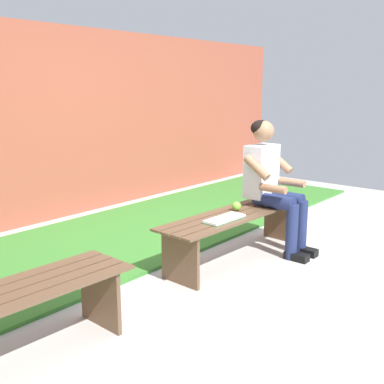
{
  "coord_description": "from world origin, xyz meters",
  "views": [
    {
      "loc": [
        3.41,
        2.34,
        1.56
      ],
      "look_at": [
        0.82,
        0.15,
        0.8
      ],
      "focal_mm": 44.12,
      "sensor_mm": 36.0,
      "label": 1
    }
  ],
  "objects": [
    {
      "name": "grass_strip",
      "position": [
        1.17,
        -1.28,
        0.01
      ],
      "size": [
        9.0,
        1.83,
        0.03
      ],
      "primitive_type": "cube",
      "color": "#387A2D",
      "rests_on": "ground"
    },
    {
      "name": "person_seated",
      "position": [
        -0.42,
        0.1,
        0.69
      ],
      "size": [
        0.5,
        0.69,
        1.25
      ],
      "color": "silver",
      "rests_on": "ground"
    },
    {
      "name": "bench_near",
      "position": [
        0.0,
        0.0,
        0.34
      ],
      "size": [
        1.77,
        0.49,
        0.45
      ],
      "rotation": [
        0.0,
        0.0,
        -0.03
      ],
      "color": "brown",
      "rests_on": "ground"
    },
    {
      "name": "book_open",
      "position": [
        0.28,
        0.06,
        0.46
      ],
      "size": [
        0.42,
        0.17,
        0.02
      ],
      "rotation": [
        0.0,
        0.0,
        -0.03
      ],
      "color": "white",
      "rests_on": "bench_near"
    },
    {
      "name": "apple",
      "position": [
        -0.04,
        -0.04,
        0.49
      ],
      "size": [
        0.09,
        0.09,
        0.09
      ],
      "primitive_type": "sphere",
      "color": "#72B738",
      "rests_on": "bench_near"
    },
    {
      "name": "ground_plane",
      "position": [
        1.17,
        1.0,
        -0.02
      ],
      "size": [
        10.0,
        7.0,
        0.04
      ],
      "primitive_type": "cube",
      "color": "#B2B2AD"
    },
    {
      "name": "brick_wall",
      "position": [
        0.5,
        -2.55,
        1.13
      ],
      "size": [
        9.5,
        0.24,
        2.25
      ],
      "primitive_type": "cube",
      "color": "#9E4C38",
      "rests_on": "ground"
    }
  ]
}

